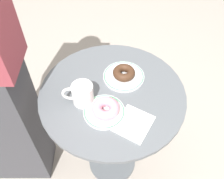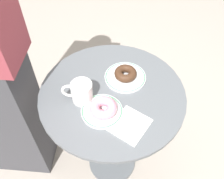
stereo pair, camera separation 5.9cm
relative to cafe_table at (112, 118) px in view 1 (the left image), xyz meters
The scene contains 8 objects.
ground_plane 0.53m from the cafe_table, ahead, with size 7.00×7.00×0.02m, color #9E9389.
cafe_table is the anchor object (origin of this frame).
plate_left 0.23m from the cafe_table, 159.82° to the right, with size 0.17×0.17×0.01m.
plate_right 0.23m from the cafe_table, ahead, with size 0.19×0.19×0.01m.
donut_pink_frosted 0.26m from the cafe_table, 156.32° to the right, with size 0.11×0.11×0.04m, color pink.
donut_chocolate 0.25m from the cafe_table, ahead, with size 0.10×0.10×0.04m, color #422819.
paper_napkin 0.27m from the cafe_table, 114.98° to the right, with size 0.14×0.13×0.01m, color white.
coffee_mug 0.28m from the cafe_table, 147.88° to the left, with size 0.11×0.11×0.09m.
Camera 1 is at (-0.55, -0.42, 1.57)m, focal length 40.25 mm.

